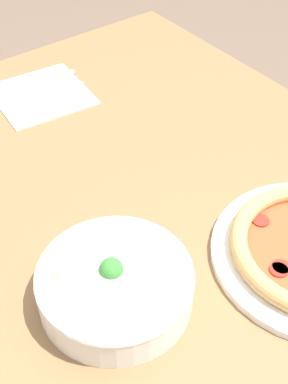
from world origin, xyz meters
TOP-DOWN VIEW (x-y plane):
  - dining_table at (0.00, 0.00)m, footprint 1.29×0.84m
  - bowl at (-0.04, 0.16)m, footprint 0.21×0.21m
  - napkin at (0.46, -0.00)m, footprint 0.20×0.20m
  - fork at (0.44, -0.00)m, footprint 0.03×0.18m
  - knife at (0.49, -0.01)m, footprint 0.03×0.20m

SIDE VIEW (x-z plane):
  - dining_table at x=0.00m, z-range 0.27..1.01m
  - napkin at x=0.46m, z-range 0.74..0.74m
  - knife at x=0.49m, z-range 0.74..0.75m
  - fork at x=0.44m, z-range 0.74..0.75m
  - bowl at x=-0.04m, z-range 0.74..0.81m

